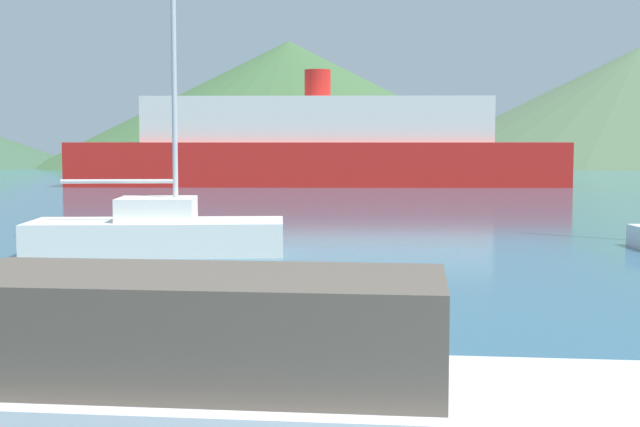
% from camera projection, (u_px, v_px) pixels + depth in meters
% --- Properties ---
extents(motorboat_near, '(8.91, 3.51, 2.11)m').
position_uv_depth(motorboat_near, '(363.00, 415.00, 6.78)').
color(motorboat_near, silver).
rests_on(motorboat_near, ground_plane).
extents(sailboat_inner, '(5.84, 2.33, 10.30)m').
position_uv_depth(sailboat_inner, '(157.00, 230.00, 20.43)').
color(sailboat_inner, white).
rests_on(sailboat_inner, ground_plane).
extents(ferry_distant, '(28.41, 8.77, 6.63)m').
position_uv_depth(ferry_distant, '(318.00, 147.00, 51.50)').
color(ferry_distant, red).
rests_on(ferry_distant, ground_plane).
extents(hill_central, '(50.86, 50.86, 12.73)m').
position_uv_depth(hill_central, '(289.00, 104.00, 91.63)').
color(hill_central, '#3D6038').
rests_on(hill_central, ground_plane).
extents(hill_east, '(53.12, 53.12, 13.01)m').
position_uv_depth(hill_east, '(640.00, 105.00, 99.45)').
color(hill_east, '#4C6647').
rests_on(hill_east, ground_plane).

